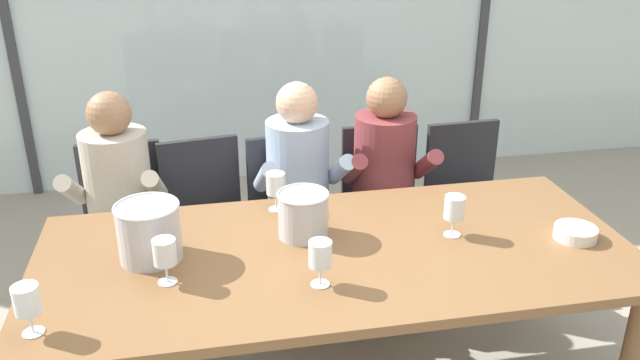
# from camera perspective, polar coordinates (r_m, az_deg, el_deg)

# --- Properties ---
(ground) EXTENTS (14.00, 14.00, 0.00)m
(ground) POSITION_cam_1_polar(r_m,az_deg,el_deg) (3.81, -1.90, -8.42)
(ground) COLOR #9E9384
(window_glass_panel) EXTENTS (7.54, 0.03, 2.60)m
(window_glass_panel) POSITION_cam_1_polar(r_m,az_deg,el_deg) (4.82, -5.20, 14.92)
(window_glass_panel) COLOR silver
(window_glass_panel) RESTS_ON ground
(window_mullion_left) EXTENTS (0.06, 0.06, 2.60)m
(window_mullion_left) POSITION_cam_1_polar(r_m,az_deg,el_deg) (4.92, -25.75, 12.95)
(window_mullion_left) COLOR #38383D
(window_mullion_left) RESTS_ON ground
(hillside_vineyard) EXTENTS (13.54, 2.40, 1.44)m
(hillside_vineyard) POSITION_cam_1_polar(r_m,az_deg,el_deg) (8.94, -8.04, 15.02)
(hillside_vineyard) COLOR #386633
(hillside_vineyard) RESTS_ON ground
(dining_table) EXTENTS (2.34, 1.04, 0.74)m
(dining_table) POSITION_cam_1_polar(r_m,az_deg,el_deg) (2.62, 1.48, -7.34)
(dining_table) COLOR brown
(dining_table) RESTS_ON ground
(chair_near_curtain) EXTENTS (0.45, 0.45, 0.87)m
(chair_near_curtain) POSITION_cam_1_polar(r_m,az_deg,el_deg) (3.52, -16.72, -3.02)
(chair_near_curtain) COLOR #232328
(chair_near_curtain) RESTS_ON ground
(chair_left_of_center) EXTENTS (0.50, 0.50, 0.87)m
(chair_left_of_center) POSITION_cam_1_polar(r_m,az_deg,el_deg) (3.47, -9.96, -2.69)
(chair_left_of_center) COLOR #232328
(chair_left_of_center) RESTS_ON ground
(chair_center) EXTENTS (0.50, 0.50, 0.87)m
(chair_center) POSITION_cam_1_polar(r_m,az_deg,el_deg) (3.48, -2.46, -2.28)
(chair_center) COLOR #232328
(chair_center) RESTS_ON ground
(chair_right_of_center) EXTENTS (0.46, 0.46, 0.87)m
(chair_right_of_center) POSITION_cam_1_polar(r_m,az_deg,el_deg) (3.62, 5.46, -1.27)
(chair_right_of_center) COLOR #232328
(chair_right_of_center) RESTS_ON ground
(chair_near_window_right) EXTENTS (0.46, 0.46, 0.87)m
(chair_near_window_right) POSITION_cam_1_polar(r_m,az_deg,el_deg) (3.76, 12.68, -0.83)
(chair_near_window_right) COLOR #232328
(chair_near_window_right) RESTS_ON ground
(person_beige_jumper) EXTENTS (0.48, 0.62, 1.19)m
(person_beige_jumper) POSITION_cam_1_polar(r_m,az_deg,el_deg) (3.30, -17.26, -1.58)
(person_beige_jumper) COLOR #B7AD9E
(person_beige_jumper) RESTS_ON ground
(person_pale_blue_shirt) EXTENTS (0.48, 0.62, 1.19)m
(person_pale_blue_shirt) POSITION_cam_1_polar(r_m,az_deg,el_deg) (3.31, -1.64, -0.38)
(person_pale_blue_shirt) COLOR #9EB2D1
(person_pale_blue_shirt) RESTS_ON ground
(person_maroon_top) EXTENTS (0.47, 0.62, 1.19)m
(person_maroon_top) POSITION_cam_1_polar(r_m,az_deg,el_deg) (3.41, 5.89, 0.21)
(person_maroon_top) COLOR brown
(person_maroon_top) RESTS_ON ground
(ice_bucket_primary) EXTENTS (0.25, 0.25, 0.22)m
(ice_bucket_primary) POSITION_cam_1_polar(r_m,az_deg,el_deg) (2.56, -14.69, -4.31)
(ice_bucket_primary) COLOR #B7B7BC
(ice_bucket_primary) RESTS_ON dining_table
(ice_bucket_secondary) EXTENTS (0.21, 0.21, 0.19)m
(ice_bucket_secondary) POSITION_cam_1_polar(r_m,az_deg,el_deg) (2.65, -1.47, -2.95)
(ice_bucket_secondary) COLOR #B7B7BC
(ice_bucket_secondary) RESTS_ON dining_table
(tasting_bowl) EXTENTS (0.17, 0.17, 0.05)m
(tasting_bowl) POSITION_cam_1_polar(r_m,az_deg,el_deg) (2.85, 21.38, -4.31)
(tasting_bowl) COLOR silver
(tasting_bowl) RESTS_ON dining_table
(wine_glass_by_left_taster) EXTENTS (0.08, 0.08, 0.17)m
(wine_glass_by_left_taster) POSITION_cam_1_polar(r_m,az_deg,el_deg) (2.39, -13.38, -6.28)
(wine_glass_by_left_taster) COLOR silver
(wine_glass_by_left_taster) RESTS_ON dining_table
(wine_glass_near_bucket) EXTENTS (0.08, 0.08, 0.17)m
(wine_glass_near_bucket) POSITION_cam_1_polar(r_m,az_deg,el_deg) (2.26, -24.18, -9.67)
(wine_glass_near_bucket) COLOR silver
(wine_glass_near_bucket) RESTS_ON dining_table
(wine_glass_center_pour) EXTENTS (0.08, 0.08, 0.17)m
(wine_glass_center_pour) POSITION_cam_1_polar(r_m,az_deg,el_deg) (2.31, 0.02, -6.64)
(wine_glass_center_pour) COLOR silver
(wine_glass_center_pour) RESTS_ON dining_table
(wine_glass_by_right_taster) EXTENTS (0.08, 0.08, 0.17)m
(wine_glass_by_right_taster) POSITION_cam_1_polar(r_m,az_deg,el_deg) (2.69, 11.64, -2.51)
(wine_glass_by_right_taster) COLOR silver
(wine_glass_by_right_taster) RESTS_ON dining_table
(wine_glass_spare_empty) EXTENTS (0.08, 0.08, 0.17)m
(wine_glass_spare_empty) POSITION_cam_1_polar(r_m,az_deg,el_deg) (2.86, -3.89, -0.46)
(wine_glass_spare_empty) COLOR silver
(wine_glass_spare_empty) RESTS_ON dining_table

